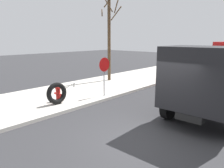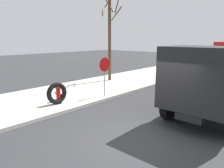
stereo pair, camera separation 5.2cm
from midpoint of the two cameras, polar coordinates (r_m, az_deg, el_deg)
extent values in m
plane|color=#2D2D30|center=(7.10, 7.96, -15.27)|extent=(80.00, 80.00, 0.00)
cube|color=#BCB7AD|center=(11.75, -19.05, -4.20)|extent=(36.00, 5.00, 0.15)
cylinder|color=red|center=(11.01, -14.17, -3.00)|extent=(0.23, 0.23, 0.58)
sphere|color=red|center=(10.92, -14.27, -1.19)|extent=(0.26, 0.26, 0.26)
cylinder|color=red|center=(10.83, -13.60, -2.85)|extent=(0.10, 0.18, 0.10)
cylinder|color=red|center=(11.16, -14.77, -2.46)|extent=(0.10, 0.18, 0.10)
cylinder|color=red|center=(10.85, -13.58, -3.20)|extent=(0.12, 0.18, 0.12)
torus|color=black|center=(10.48, -14.56, -2.45)|extent=(1.07, 0.33, 1.06)
cylinder|color=gray|center=(11.49, -1.99, 1.94)|extent=(0.06, 0.06, 2.12)
cylinder|color=red|center=(11.36, -1.87, 5.30)|extent=(0.76, 0.02, 0.76)
cube|color=black|center=(8.08, 23.19, 1.51)|extent=(2.06, 2.55, 2.20)
cube|color=black|center=(10.69, 26.89, -3.17)|extent=(7.02, 1.08, 0.24)
cylinder|color=black|center=(9.03, 15.32, -5.72)|extent=(1.11, 0.33, 1.10)
cylinder|color=black|center=(13.20, 24.17, -0.72)|extent=(1.11, 0.33, 1.10)
cube|color=red|center=(16.14, 27.27, 4.96)|extent=(4.88, 2.66, 1.60)
cube|color=black|center=(17.32, 27.85, 2.20)|extent=(7.03, 1.14, 0.24)
cylinder|color=black|center=(19.84, 25.85, 3.15)|extent=(1.11, 0.34, 1.10)
cylinder|color=black|center=(15.49, 21.34, 1.30)|extent=(1.11, 0.34, 1.10)
cylinder|color=#4C3823|center=(15.83, -0.55, 11.75)|extent=(0.23, 0.23, 5.96)
cylinder|color=#4C3823|center=(16.29, 1.33, 18.53)|extent=(0.35, 1.27, 0.92)
cylinder|color=#4C3823|center=(16.11, 1.39, 20.24)|extent=(0.69, 0.95, 0.82)
cylinder|color=#4C3823|center=(15.92, -2.48, 18.77)|extent=(0.79, 0.80, 0.63)
cylinder|color=#4C3823|center=(15.73, -0.63, 20.47)|extent=(0.45, 0.51, 0.91)
camera|label=1|loc=(0.03, -89.84, 0.03)|focal=33.75mm
camera|label=2|loc=(0.03, 90.16, -0.03)|focal=33.75mm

